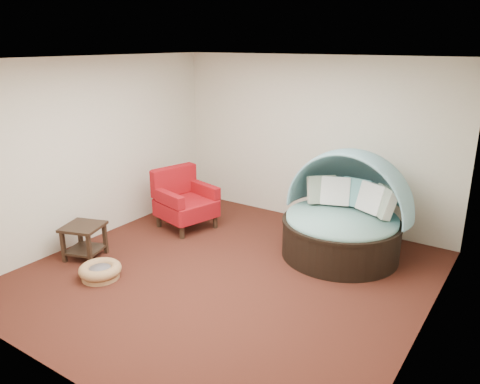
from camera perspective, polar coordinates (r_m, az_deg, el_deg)
The scene contains 10 objects.
floor at distance 6.41m, azimuth -1.68°, elevation -9.98°, with size 5.00×5.00×0.00m, color #4C2115.
wall_back at distance 8.00m, azimuth 8.73°, elevation 6.18°, with size 5.00×5.00×0.00m, color beige.
wall_front at distance 4.23m, azimuth -21.98°, elevation -5.69°, with size 5.00×5.00×0.00m, color beige.
wall_left at distance 7.58m, azimuth -17.43°, elevation 4.91°, with size 5.00×5.00×0.00m, color beige.
wall_right at distance 4.94m, azimuth 22.54°, elevation -2.42°, with size 5.00×5.00×0.00m, color beige.
ceiling at distance 5.67m, azimuth -1.94°, elevation 15.89°, with size 5.00×5.00×0.00m, color white.
canopy_daybed at distance 6.90m, azimuth 12.73°, elevation -1.83°, with size 1.88×1.78×1.56m.
pet_basket at distance 6.54m, azimuth -16.67°, elevation -9.20°, with size 0.74×0.74×0.19m.
red_armchair at distance 7.87m, azimuth -6.85°, elevation -1.04°, with size 1.03×1.03×0.99m.
side_table at distance 7.10m, azimuth -18.48°, elevation -5.20°, with size 0.66×0.66×0.50m.
Camera 1 is at (3.31, -4.60, 3.00)m, focal length 35.00 mm.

